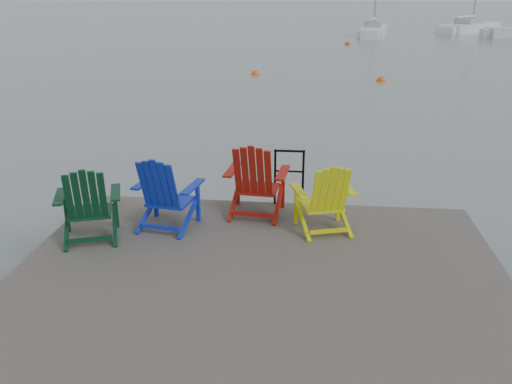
# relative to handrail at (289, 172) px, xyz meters

# --- Properties ---
(ground) EXTENTS (400.00, 400.00, 0.00)m
(ground) POSITION_rel_handrail_xyz_m (-0.25, -2.45, -1.04)
(ground) COLOR slate
(ground) RESTS_ON ground
(dock) EXTENTS (6.00, 5.00, 1.40)m
(dock) POSITION_rel_handrail_xyz_m (-0.25, -2.45, -0.69)
(dock) COLOR #322F2C
(dock) RESTS_ON ground
(handrail) EXTENTS (0.48, 0.04, 0.90)m
(handrail) POSITION_rel_handrail_xyz_m (0.00, 0.00, 0.00)
(handrail) COLOR black
(handrail) RESTS_ON dock
(chair_green) EXTENTS (1.02, 0.97, 1.07)m
(chair_green) POSITION_rel_handrail_xyz_m (-2.62, -1.59, -0.00)
(chair_green) COLOR #08311B
(chair_green) RESTS_ON dock
(chair_blue) EXTENTS (0.96, 0.90, 1.08)m
(chair_blue) POSITION_rel_handrail_xyz_m (-1.69, -1.10, 0.01)
(chair_blue) COLOR #1129B3
(chair_blue) RESTS_ON dock
(chair_red) EXTENTS (0.97, 0.90, 1.14)m
(chair_red) POSITION_rel_handrail_xyz_m (-0.47, -0.50, 0.04)
(chair_red) COLOR #98140B
(chair_red) RESTS_ON dock
(chair_yellow) EXTENTS (0.96, 0.92, 1.03)m
(chair_yellow) POSITION_rel_handrail_xyz_m (0.55, -0.99, -0.02)
(chair_yellow) COLOR #CFD70B
(chair_yellow) RESTS_ON dock
(sailboat_near) EXTENTS (3.17, 7.71, 10.46)m
(sailboat_near) POSITION_rel_handrail_xyz_m (5.28, 41.20, -0.69)
(sailboat_near) COLOR white
(sailboat_near) RESTS_ON ground
(sailboat_mid) EXTENTS (7.24, 8.19, 11.99)m
(sailboat_mid) POSITION_rel_handrail_xyz_m (14.62, 46.28, -0.69)
(sailboat_mid) COLOR white
(sailboat_mid) RESTS_ON ground
(buoy_a) EXTENTS (0.41, 0.41, 0.41)m
(buoy_a) POSITION_rel_handrail_xyz_m (3.25, 16.08, -1.04)
(buoy_a) COLOR #E9540D
(buoy_a) RESTS_ON ground
(buoy_b) EXTENTS (0.41, 0.41, 0.41)m
(buoy_b) POSITION_rel_handrail_xyz_m (-2.39, 17.47, -1.04)
(buoy_b) COLOR #F05A0E
(buoy_b) RESTS_ON ground
(buoy_d) EXTENTS (0.40, 0.40, 0.40)m
(buoy_d) POSITION_rel_handrail_xyz_m (2.68, 32.83, -1.04)
(buoy_d) COLOR red
(buoy_d) RESTS_ON ground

